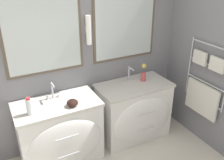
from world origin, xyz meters
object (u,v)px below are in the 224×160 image
Objects in this scene: vanity_left at (60,133)px; flower_vase at (144,74)px; toiletry_bottle at (29,106)px; vanity_right at (134,111)px; amenity_bowl at (72,103)px.

vanity_left is 1.39m from flower_vase.
flower_vase reaches higher than toiletry_bottle.
flower_vase is (1.29, 0.08, 0.52)m from vanity_left.
vanity_left is 0.61m from toiletry_bottle.
vanity_right is at bearing 0.00° from vanity_left.
toiletry_bottle reaches higher than vanity_right.
toiletry_bottle is at bearing -177.73° from vanity_right.
flower_vase is at bearing 3.59° from vanity_left.
flower_vase reaches higher than amenity_bowl.
vanity_right is 7.59× the size of amenity_bowl.
amenity_bowl reaches higher than vanity_right.
vanity_left is 3.97× the size of flower_vase.
vanity_right is 4.95× the size of toiletry_bottle.
amenity_bowl is (0.48, -0.05, -0.06)m from toiletry_bottle.
vanity_left and vanity_right have the same top height.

